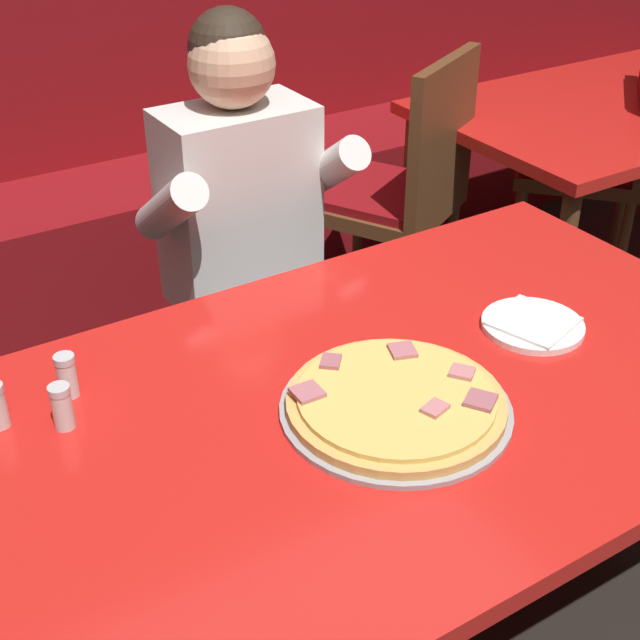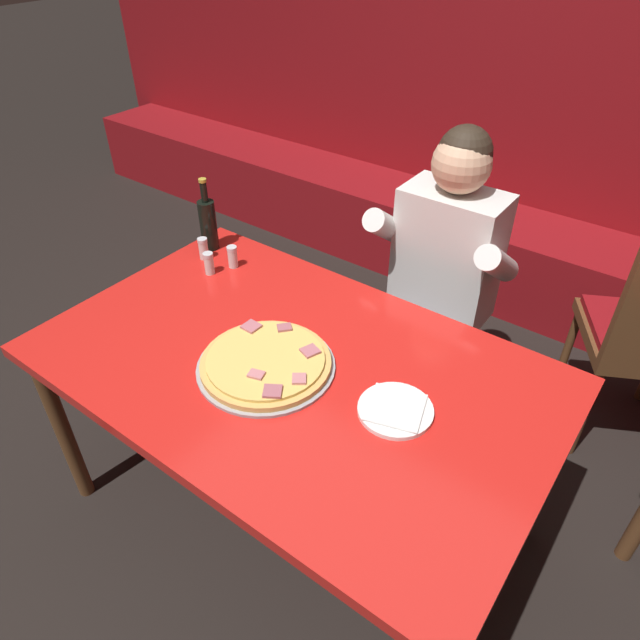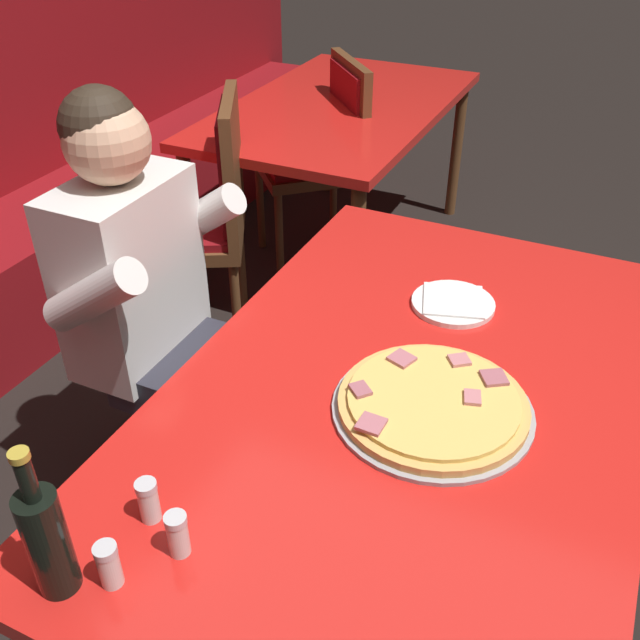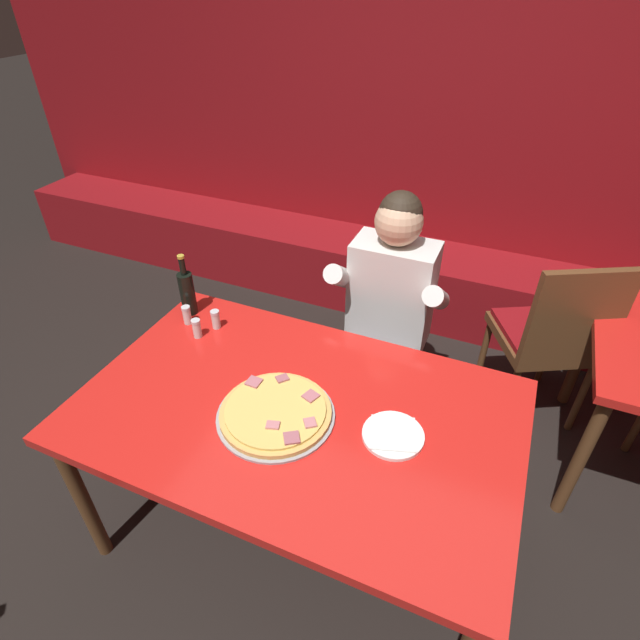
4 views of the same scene
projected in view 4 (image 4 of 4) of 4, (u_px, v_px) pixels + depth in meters
The scene contains 12 objects.
ground_plane at pixel (301, 526), 2.24m from camera, with size 24.00×24.00×0.00m, color black.
booth_wall_panel at pixel (438, 164), 3.28m from camera, with size 6.80×0.16×1.90m, color maroon.
booth_bench at pixel (413, 281), 3.48m from camera, with size 6.46×0.48×0.46m, color maroon.
main_dining_table at pixel (297, 421), 1.83m from camera, with size 1.57×0.98×0.76m.
pizza at pixel (276, 413), 1.74m from camera, with size 0.42×0.42×0.05m.
plate_white_paper at pixel (393, 435), 1.68m from camera, with size 0.21×0.21×0.02m.
beer_bottle at pixel (187, 292), 2.20m from camera, with size 0.07×0.07×0.29m.
shaker_red_pepper_flakes at pixel (187, 316), 2.18m from camera, with size 0.04×0.04×0.09m.
shaker_parmesan at pixel (216, 320), 2.15m from camera, with size 0.04×0.04×0.09m.
shaker_oregano at pixel (197, 329), 2.10m from camera, with size 0.04×0.04×0.09m.
diner_seated_blue_shirt at pixel (385, 316), 2.33m from camera, with size 0.53×0.53×1.27m.
dining_chair_by_booth at pixel (554, 332), 2.43m from camera, with size 0.59×0.59×1.00m.
Camera 4 is at (0.57, -1.12, 2.07)m, focal length 28.00 mm.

